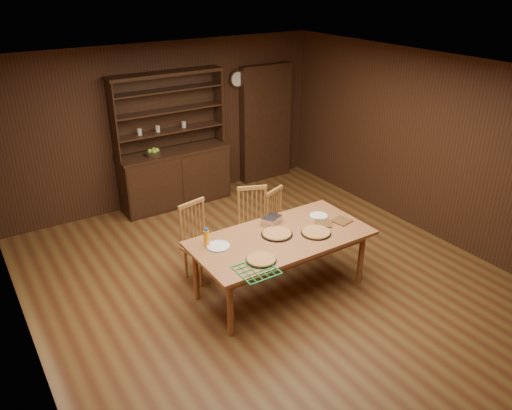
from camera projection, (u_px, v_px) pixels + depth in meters
floor at (268, 280)px, 6.36m from camera, size 6.00×6.00×0.00m
room_shell at (269, 164)px, 5.68m from camera, size 6.00×6.00×6.00m
china_hutch at (174, 170)px, 8.20m from camera, size 1.84×0.52×2.17m
doorway at (266, 123)px, 9.04m from camera, size 1.00×0.18×2.10m
wall_clock at (237, 79)px, 8.45m from camera, size 0.30×0.05×0.30m
dining_table at (281, 242)px, 5.89m from camera, size 2.13×1.06×0.75m
chair_left at (198, 238)px, 6.25m from camera, size 0.49×0.48×1.01m
chair_center at (253, 222)px, 6.65m from camera, size 0.54×0.53×1.02m
chair_right at (279, 220)px, 6.83m from camera, size 0.48×0.47×0.92m
pizza_left at (261, 259)px, 5.36m from camera, size 0.34×0.34×0.04m
pizza_right at (316, 232)px, 5.91m from camera, size 0.36×0.36×0.04m
pizza_center at (277, 234)px, 5.89m from camera, size 0.38×0.38×0.04m
cooling_rack at (257, 270)px, 5.19m from camera, size 0.50×0.50×0.02m
plate_left at (218, 246)px, 5.64m from camera, size 0.28×0.28×0.02m
plate_right at (319, 216)px, 6.33m from camera, size 0.24×0.24×0.02m
foil_dish at (272, 220)px, 6.13m from camera, size 0.29×0.25×0.09m
juice_bottle at (206, 238)px, 5.62m from camera, size 0.06×0.06×0.22m
pot_holder_a at (342, 221)px, 6.20m from camera, size 0.25×0.25×0.02m
pot_holder_b at (323, 223)px, 6.14m from camera, size 0.29×0.29×0.02m
fruit_bowl at (153, 153)px, 7.80m from camera, size 0.25×0.25×0.12m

